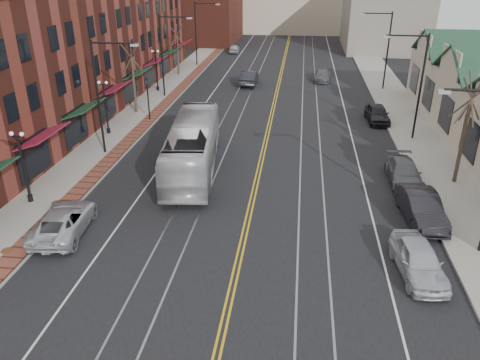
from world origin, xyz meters
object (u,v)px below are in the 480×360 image
(transit_bus, at_px, (193,146))
(parked_car_d, at_px, (377,114))
(parked_car_c, at_px, (404,173))
(parked_car_a, at_px, (419,260))
(parked_suv, at_px, (64,221))
(parked_car_b, at_px, (421,207))

(transit_bus, distance_m, parked_car_d, 18.43)
(parked_car_c, distance_m, parked_car_d, 12.56)
(parked_car_a, bearing_deg, parked_car_d, 80.84)
(parked_suv, relative_size, parked_car_c, 1.08)
(parked_suv, xyz_separation_m, parked_car_d, (18.60, 21.14, 0.04))
(parked_suv, relative_size, parked_car_b, 1.05)
(parked_car_c, relative_size, parked_car_d, 1.08)
(parked_suv, height_order, parked_car_d, parked_car_d)
(parked_car_b, relative_size, parked_car_c, 1.02)
(transit_bus, xyz_separation_m, parked_car_b, (13.73, -5.17, -0.88))
(parked_suv, bearing_deg, transit_bus, -124.88)
(transit_bus, distance_m, parked_suv, 10.17)
(parked_car_d, bearing_deg, parked_car_a, -96.18)
(parked_suv, xyz_separation_m, parked_car_a, (17.43, -1.33, 0.04))
(parked_car_b, bearing_deg, transit_bus, 154.34)
(parked_suv, height_order, parked_car_c, parked_suv)
(parked_car_b, xyz_separation_m, parked_car_c, (0.00, 4.86, -0.11))
(parked_car_a, distance_m, parked_car_d, 22.49)
(parked_car_c, bearing_deg, parked_car_b, -89.83)
(parked_car_b, xyz_separation_m, parked_car_d, (0.00, 17.42, -0.05))
(parked_car_a, bearing_deg, parked_car_b, 70.79)
(parked_suv, relative_size, parked_car_a, 1.16)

